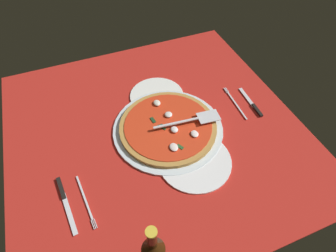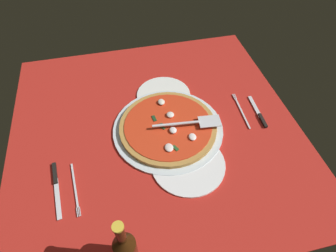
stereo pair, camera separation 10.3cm
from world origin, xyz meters
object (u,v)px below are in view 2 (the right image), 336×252
(dinner_plate_left, at_px, (164,95))
(place_setting_near, at_px, (65,187))
(place_setting_far, at_px, (250,113))
(beer_bottle, at_px, (125,249))
(dinner_plate_right, at_px, (188,164))
(pizza, at_px, (168,126))
(pizza_server, at_px, (191,123))

(dinner_plate_left, bearing_deg, place_setting_near, -48.94)
(place_setting_far, height_order, beer_bottle, beer_bottle)
(place_setting_near, xyz_separation_m, beer_bottle, (0.26, 0.17, 0.08))
(dinner_plate_right, relative_size, beer_bottle, 1.10)
(dinner_plate_left, bearing_deg, dinner_plate_right, 1.19)
(dinner_plate_left, relative_size, beer_bottle, 0.97)
(dinner_plate_left, xyz_separation_m, pizza, (0.18, -0.02, 0.02))
(place_setting_near, height_order, beer_bottle, beer_bottle)
(pizza, height_order, place_setting_far, pizza)
(pizza_server, relative_size, place_setting_near, 1.21)
(place_setting_near, bearing_deg, dinner_plate_left, 124.94)
(dinner_plate_right, distance_m, place_setting_far, 0.35)
(dinner_plate_right, distance_m, pizza, 0.17)
(pizza_server, distance_m, place_setting_near, 0.47)
(pizza_server, xyz_separation_m, beer_bottle, (0.39, -0.28, 0.04))
(pizza, distance_m, pizza_server, 0.09)
(place_setting_far, bearing_deg, pizza_server, 99.87)
(place_setting_far, bearing_deg, beer_bottle, 131.18)
(pizza, bearing_deg, place_setting_far, 91.37)
(pizza, distance_m, beer_bottle, 0.47)
(place_setting_far, relative_size, beer_bottle, 0.97)
(pizza, relative_size, place_setting_far, 1.63)
(pizza, relative_size, pizza_server, 1.43)
(dinner_plate_left, bearing_deg, pizza_server, 14.81)
(pizza_server, height_order, place_setting_near, pizza_server)
(dinner_plate_left, distance_m, dinner_plate_right, 0.35)
(pizza_server, bearing_deg, place_setting_near, -157.38)
(dinner_plate_left, relative_size, place_setting_near, 1.06)
(dinner_plate_right, height_order, pizza_server, pizza_server)
(dinner_plate_left, distance_m, pizza, 0.19)
(pizza_server, distance_m, place_setting_far, 0.26)
(dinner_plate_right, xyz_separation_m, beer_bottle, (0.25, -0.24, 0.08))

